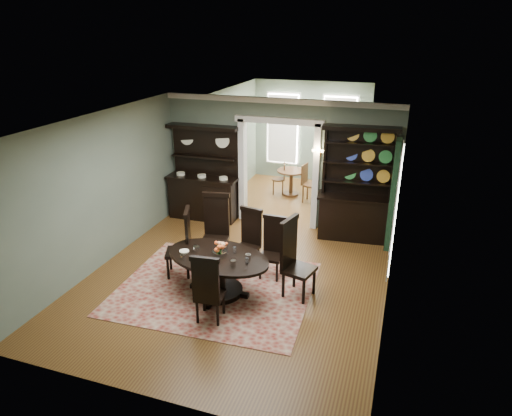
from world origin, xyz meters
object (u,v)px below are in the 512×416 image
at_px(dining_table, 218,267).
at_px(welsh_dresser, 355,199).
at_px(parlor_table, 291,179).
at_px(sideboard, 204,187).

relative_size(dining_table, welsh_dresser, 0.84).
xyz_separation_m(welsh_dresser, parlor_table, (-2.02, 2.23, -0.44)).
relative_size(dining_table, parlor_table, 2.66).
relative_size(welsh_dresser, parlor_table, 3.18).
bearing_deg(sideboard, parlor_table, 51.75).
xyz_separation_m(dining_table, parlor_table, (-0.06, 5.37, -0.05)).
bearing_deg(welsh_dresser, sideboard, 174.27).
height_order(dining_table, parlor_table, dining_table).
bearing_deg(parlor_table, dining_table, -89.36).
distance_m(welsh_dresser, parlor_table, 3.04).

